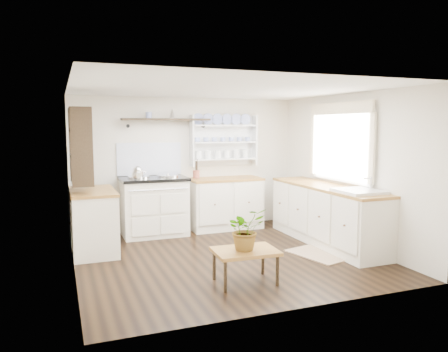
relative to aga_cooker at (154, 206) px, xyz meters
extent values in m
cube|color=black|center=(0.68, -1.57, -0.49)|extent=(4.00, 3.80, 0.01)
cube|color=beige|center=(0.68, 0.33, 0.66)|extent=(4.00, 0.02, 2.30)
cube|color=beige|center=(2.68, -1.57, 0.66)|extent=(0.02, 3.80, 2.30)
cube|color=beige|center=(-1.32, -1.57, 0.66)|extent=(0.02, 3.80, 2.30)
cube|color=white|center=(0.68, -1.57, 1.81)|extent=(4.00, 3.80, 0.01)
cube|color=white|center=(2.64, -1.42, 1.01)|extent=(0.04, 1.40, 1.00)
cube|color=white|center=(2.62, -1.42, 1.01)|extent=(0.02, 1.50, 1.10)
cube|color=#FFE7CB|center=(2.60, -1.42, 1.59)|extent=(0.04, 1.55, 0.18)
cube|color=#F0E6D0|center=(0.00, 0.00, -0.03)|extent=(1.04, 0.68, 0.92)
cube|color=black|center=(0.00, 0.00, 0.45)|extent=(1.08, 0.72, 0.05)
cylinder|color=silver|center=(-0.24, 0.00, 0.49)|extent=(0.35, 0.35, 0.03)
cylinder|color=silver|center=(0.24, 0.00, 0.49)|extent=(0.35, 0.35, 0.03)
cylinder|color=silver|center=(0.00, -0.38, 0.32)|extent=(0.94, 0.02, 0.02)
cube|color=white|center=(1.28, 0.03, -0.05)|extent=(1.25, 0.60, 0.88)
cube|color=brown|center=(1.28, 0.03, 0.39)|extent=(1.27, 0.63, 0.04)
cube|color=white|center=(2.38, -1.47, -0.05)|extent=(0.60, 2.40, 0.88)
cube|color=brown|center=(2.38, -1.47, 0.39)|extent=(0.62, 2.43, 0.04)
cube|color=white|center=(2.38, -2.22, 0.31)|extent=(0.55, 0.60, 0.28)
cylinder|color=silver|center=(2.58, -2.22, 0.51)|extent=(0.02, 0.02, 0.22)
cube|color=white|center=(-1.02, -0.67, -0.05)|extent=(0.60, 1.10, 0.88)
cube|color=brown|center=(-1.02, -0.67, 0.39)|extent=(0.62, 1.13, 0.04)
cube|color=white|center=(1.33, 0.31, 1.06)|extent=(1.20, 0.03, 0.90)
cube|color=white|center=(1.33, 0.22, 1.06)|extent=(1.20, 0.22, 0.02)
cylinder|color=navy|center=(1.33, 0.23, 1.33)|extent=(0.20, 0.02, 0.20)
cube|color=black|center=(0.28, 0.20, 1.43)|extent=(1.50, 0.24, 0.04)
cone|color=black|center=(-0.37, 0.27, 1.32)|extent=(0.06, 0.20, 0.06)
cone|color=black|center=(0.93, 0.27, 1.32)|extent=(0.06, 0.20, 0.06)
cube|color=black|center=(-1.16, -0.67, 1.06)|extent=(0.28, 0.80, 1.05)
cylinder|color=#9C4D39|center=(0.77, 0.11, 0.48)|extent=(0.11, 0.11, 0.13)
cube|color=brown|center=(0.51, -2.61, -0.12)|extent=(0.75, 0.55, 0.04)
cylinder|color=black|center=(0.19, -2.80, -0.32)|extent=(0.04, 0.04, 0.35)
cylinder|color=black|center=(0.21, -2.39, -0.32)|extent=(0.04, 0.04, 0.35)
cylinder|color=black|center=(0.81, -2.83, -0.32)|extent=(0.04, 0.04, 0.35)
cylinder|color=black|center=(0.83, -2.42, -0.32)|extent=(0.04, 0.04, 0.35)
imported|color=#3F7233|center=(0.51, -2.61, 0.14)|extent=(0.49, 0.44, 0.48)
cube|color=olive|center=(1.93, -1.97, -0.48)|extent=(0.74, 0.96, 0.02)
camera|label=1|loc=(-1.46, -7.09, 1.31)|focal=35.00mm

